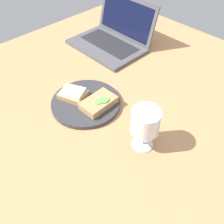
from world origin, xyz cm
name	(u,v)px	position (x,y,z in cm)	size (l,w,h in cm)	color
wooden_table	(119,113)	(0.00, 0.00, 1.50)	(140.00, 140.00, 3.00)	#B27F51
plate	(86,103)	(-9.99, -6.45, 3.76)	(24.28, 24.28, 1.52)	#333338
sandwich_with_cucumber	(99,103)	(-5.15, -4.69, 5.82)	(7.93, 12.23, 2.98)	#A88456
sandwich_with_cheese	(73,94)	(-14.78, -8.18, 5.90)	(11.14, 9.93, 2.97)	#A88456
wine_glass	(145,123)	(15.50, -5.66, 12.58)	(8.32, 8.32, 13.96)	white
laptop	(112,37)	(-32.73, 28.80, 6.81)	(33.05, 26.59, 19.23)	#4C4C51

